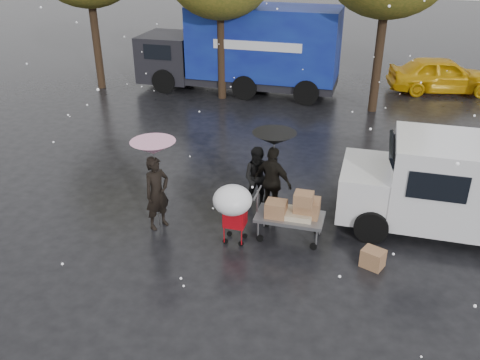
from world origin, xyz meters
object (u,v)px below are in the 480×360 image
(person_pink, at_px, (157,193))
(white_van, at_px, (461,186))
(blue_truck, at_px, (244,49))
(vendor_cart, at_px, (294,211))
(shopping_cart, at_px, (233,203))
(yellow_taxi, at_px, (442,75))
(person_black, at_px, (273,182))

(person_pink, relative_size, white_van, 0.36)
(white_van, relative_size, blue_truck, 0.59)
(person_pink, distance_m, vendor_cart, 3.13)
(shopping_cart, height_order, yellow_taxi, yellow_taxi)
(blue_truck, relative_size, yellow_taxi, 1.90)
(person_pink, xyz_separation_m, shopping_cart, (1.89, -0.28, 0.18))
(shopping_cart, relative_size, yellow_taxi, 0.34)
(blue_truck, xyz_separation_m, yellow_taxi, (8.04, 2.06, -1.01))
(white_van, distance_m, blue_truck, 12.09)
(vendor_cart, distance_m, yellow_taxi, 13.43)
(vendor_cart, bearing_deg, person_black, 125.75)
(vendor_cart, bearing_deg, white_van, 20.67)
(person_pink, distance_m, blue_truck, 11.15)
(person_black, distance_m, white_van, 4.21)
(shopping_cart, xyz_separation_m, white_van, (4.72, 1.92, 0.10))
(person_pink, xyz_separation_m, yellow_taxi, (7.11, 13.14, -0.14))
(vendor_cart, height_order, blue_truck, blue_truck)
(shopping_cart, distance_m, blue_truck, 11.72)
(person_pink, distance_m, yellow_taxi, 14.94)
(blue_truck, bearing_deg, vendor_cart, -69.41)
(shopping_cart, bearing_deg, person_black, 70.94)
(vendor_cart, xyz_separation_m, blue_truck, (-4.04, 10.76, 1.03))
(shopping_cart, height_order, blue_truck, blue_truck)
(person_pink, xyz_separation_m, vendor_cart, (3.11, 0.32, -0.16))
(vendor_cart, height_order, yellow_taxi, yellow_taxi)
(person_pink, xyz_separation_m, white_van, (6.61, 1.64, 0.27))
(blue_truck, height_order, yellow_taxi, blue_truck)
(yellow_taxi, bearing_deg, shopping_cart, 146.59)
(white_van, relative_size, yellow_taxi, 1.13)
(person_pink, xyz_separation_m, blue_truck, (-0.93, 11.08, 0.87))
(person_black, height_order, white_van, white_van)
(person_pink, relative_size, shopping_cart, 1.21)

